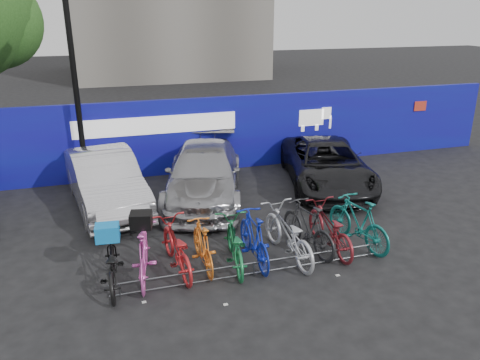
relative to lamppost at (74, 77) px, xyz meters
name	(u,v)px	position (x,y,z in m)	size (l,w,h in m)	color
ground	(245,261)	(3.20, -5.40, -3.27)	(100.00, 100.00, 0.00)	black
hoarding	(189,136)	(3.21, 0.60, -2.07)	(22.00, 0.18, 2.40)	#140A92
lamppost	(74,77)	(0.00, 0.00, 0.00)	(0.25, 0.50, 6.11)	black
bike_rack	(254,268)	(3.20, -6.00, -3.11)	(5.60, 0.03, 0.30)	#595B60
car_1	(105,180)	(0.53, -1.54, -2.53)	(1.57, 4.49, 1.48)	silver
car_2	(204,173)	(3.17, -1.69, -2.55)	(2.01, 4.95, 1.44)	#9B9A9F
car_3	(326,164)	(6.86, -1.81, -2.60)	(2.22, 4.81, 1.34)	black
bike_0	(111,263)	(0.49, -5.58, -2.78)	(0.65, 1.87, 0.98)	black
bike_1	(144,253)	(1.12, -5.48, -2.71)	(0.52, 1.86, 1.12)	#E653BB
bike_2	(176,248)	(1.76, -5.36, -2.76)	(0.68, 1.96, 1.03)	red
bike_3	(203,245)	(2.31, -5.38, -2.78)	(0.47, 1.65, 0.99)	orange
bike_4	(234,244)	(2.94, -5.51, -2.78)	(0.65, 1.87, 0.98)	#1B783F
bike_5	(254,238)	(3.37, -5.49, -2.72)	(0.52, 1.84, 1.11)	#1328BB
bike_6	(288,234)	(4.10, -5.53, -2.72)	(0.74, 2.11, 1.11)	#B9BCC2
bike_7	(308,227)	(4.65, -5.36, -2.71)	(0.53, 1.87, 1.12)	#252528
bike_8	(330,228)	(5.11, -5.46, -2.76)	(0.68, 1.96, 1.03)	maroon
bike_9	(358,222)	(5.81, -5.47, -2.70)	(0.54, 1.91, 1.15)	#13746D
cargo_crate	(107,233)	(0.49, -5.58, -2.14)	(0.43, 0.33, 0.31)	#1078C9
cargo_topcase	(141,220)	(1.12, -5.48, -2.01)	(0.40, 0.36, 0.30)	black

